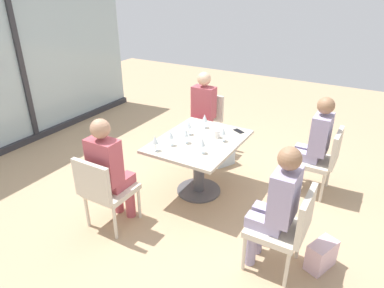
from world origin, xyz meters
TOP-DOWN VIEW (x-y plane):
  - ground_plane at (0.00, 0.00)m, footprint 12.00×12.00m
  - window_wall_backdrop at (0.00, 3.20)m, footprint 4.58×0.10m
  - dining_table_main at (0.00, 0.00)m, footprint 1.20×0.93m
  - chair_far_right at (1.11, 0.52)m, footprint 0.50×0.46m
  - chair_front_left at (-0.74, -1.30)m, footprint 0.46×0.50m
  - chair_front_right at (0.74, -1.30)m, footprint 0.46×0.50m
  - chair_far_left at (-1.11, 0.52)m, footprint 0.50×0.46m
  - person_far_right at (1.00, 0.52)m, footprint 0.39×0.34m
  - person_front_left at (-0.74, -1.19)m, footprint 0.34×0.39m
  - person_front_right at (0.74, -1.19)m, footprint 0.34×0.39m
  - person_far_left at (-1.00, 0.52)m, footprint 0.39×0.34m
  - wine_glass_0 at (-0.50, 0.29)m, footprint 0.07×0.07m
  - wine_glass_1 at (0.11, -0.26)m, footprint 0.07×0.07m
  - wine_glass_2 at (-0.15, 0.10)m, footprint 0.07×0.07m
  - wine_glass_3 at (0.07, 0.19)m, footprint 0.07×0.07m
  - wine_glass_4 at (-0.29, -0.20)m, footprint 0.07×0.07m
  - wine_glass_5 at (-0.29, 0.21)m, footprint 0.07×0.07m
  - wine_glass_6 at (0.36, 0.12)m, footprint 0.07×0.07m
  - coffee_cup at (0.17, -0.15)m, footprint 0.08×0.08m
  - cell_phone_on_table at (0.47, -0.31)m, footprint 0.13×0.16m
  - handbag_0 at (0.80, 0.03)m, footprint 0.34×0.28m
  - handbag_1 at (-0.55, -1.62)m, footprint 0.34×0.26m

SIDE VIEW (x-z plane):
  - ground_plane at x=0.00m, z-range 0.00..0.00m
  - handbag_0 at x=0.80m, z-range 0.00..0.28m
  - handbag_1 at x=-0.55m, z-range 0.00..0.28m
  - chair_far_right at x=1.11m, z-range 0.06..0.93m
  - chair_front_left at x=-0.74m, z-range 0.06..0.93m
  - chair_front_right at x=0.74m, z-range 0.06..0.93m
  - chair_far_left at x=-1.11m, z-range 0.06..0.93m
  - dining_table_main at x=0.00m, z-range 0.18..0.91m
  - person_far_right at x=1.00m, z-range 0.07..1.33m
  - person_front_left at x=-0.74m, z-range 0.07..1.33m
  - person_front_right at x=0.74m, z-range 0.07..1.33m
  - person_far_left at x=-1.00m, z-range 0.07..1.33m
  - cell_phone_on_table at x=0.47m, z-range 0.73..0.74m
  - coffee_cup at x=0.17m, z-range 0.73..0.82m
  - wine_glass_0 at x=-0.50m, z-range 0.77..0.95m
  - wine_glass_1 at x=0.11m, z-range 0.77..0.95m
  - wine_glass_2 at x=-0.15m, z-range 0.77..0.95m
  - wine_glass_3 at x=0.07m, z-range 0.77..0.95m
  - wine_glass_4 at x=-0.29m, z-range 0.77..0.95m
  - wine_glass_5 at x=-0.29m, z-range 0.77..0.95m
  - wine_glass_6 at x=0.36m, z-range 0.77..0.95m
  - window_wall_backdrop at x=0.00m, z-range -0.14..2.56m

